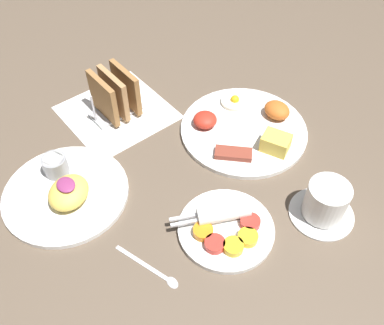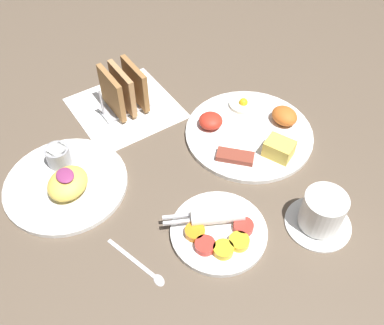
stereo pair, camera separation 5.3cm
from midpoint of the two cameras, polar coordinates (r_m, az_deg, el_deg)
name	(u,v)px [view 2 (the right image)]	position (r m, az deg, el deg)	size (l,w,h in m)	color
ground_plane	(154,160)	(0.88, -3.36, 0.21)	(3.00, 3.00, 0.00)	brown
napkin_flat	(125,108)	(1.01, -7.38, 7.22)	(0.22, 0.22, 0.00)	white
plate_breakfast	(251,131)	(0.94, 9.50, 4.05)	(0.28, 0.28, 0.05)	white
plate_condiments	(219,230)	(0.77, 5.54, -8.96)	(0.17, 0.17, 0.04)	white
plate_foreground	(66,180)	(0.86, -14.84, -2.38)	(0.24, 0.24, 0.06)	white
toast_rack	(123,91)	(0.97, -7.66, 9.42)	(0.10, 0.12, 0.10)	#B7B7BC
coffee_cup	(322,213)	(0.80, 18.76, -6.47)	(0.12, 0.12, 0.08)	white
teaspoon	(144,268)	(0.74, -4.28, -13.94)	(0.13, 0.05, 0.01)	silver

